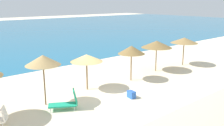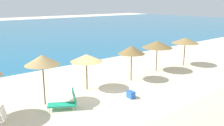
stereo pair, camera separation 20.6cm
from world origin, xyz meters
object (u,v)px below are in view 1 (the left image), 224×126
(beach_umbrella_3, at_px, (87,58))
(beach_umbrella_4, at_px, (131,50))
(cooler_box, at_px, (131,94))
(beach_umbrella_5, at_px, (157,44))
(beach_umbrella_2, at_px, (43,60))
(lounge_chair_1, at_px, (67,102))
(beach_umbrella_6, at_px, (184,40))

(beach_umbrella_3, height_order, beach_umbrella_4, beach_umbrella_4)
(beach_umbrella_3, bearing_deg, cooler_box, -68.92)
(beach_umbrella_5, height_order, cooler_box, beach_umbrella_5)
(beach_umbrella_3, distance_m, cooler_box, 3.69)
(beach_umbrella_2, distance_m, lounge_chair_1, 2.59)
(lounge_chair_1, bearing_deg, beach_umbrella_5, -47.98)
(beach_umbrella_2, relative_size, lounge_chair_1, 1.75)
(beach_umbrella_3, distance_m, beach_umbrella_6, 10.32)
(beach_umbrella_2, xyz_separation_m, beach_umbrella_5, (10.11, 0.51, -0.31))
(beach_umbrella_4, height_order, beach_umbrella_6, beach_umbrella_4)
(beach_umbrella_5, xyz_separation_m, cooler_box, (-5.76, -2.92, -2.04))
(beach_umbrella_2, relative_size, beach_umbrella_6, 1.13)
(beach_umbrella_6, relative_size, cooler_box, 4.97)
(beach_umbrella_6, bearing_deg, beach_umbrella_3, 178.06)
(cooler_box, bearing_deg, beach_umbrella_6, 15.86)
(beach_umbrella_4, relative_size, cooler_box, 5.08)
(lounge_chair_1, bearing_deg, beach_umbrella_4, -46.26)
(beach_umbrella_4, distance_m, beach_umbrella_6, 6.76)
(beach_umbrella_4, bearing_deg, beach_umbrella_5, 7.67)
(beach_umbrella_3, relative_size, beach_umbrella_5, 0.93)
(beach_umbrella_5, bearing_deg, cooler_box, -153.10)
(beach_umbrella_2, height_order, beach_umbrella_6, beach_umbrella_2)
(beach_umbrella_2, height_order, lounge_chair_1, beach_umbrella_2)
(beach_umbrella_3, xyz_separation_m, lounge_chair_1, (-2.66, -1.88, -1.70))
(beach_umbrella_3, xyz_separation_m, beach_umbrella_4, (3.56, -0.49, 0.16))
(beach_umbrella_4, relative_size, beach_umbrella_6, 1.02)
(cooler_box, bearing_deg, lounge_chair_1, 164.20)
(beach_umbrella_3, distance_m, beach_umbrella_4, 3.59)
(beach_umbrella_6, bearing_deg, beach_umbrella_4, -178.85)
(beach_umbrella_3, height_order, cooler_box, beach_umbrella_3)
(beach_umbrella_3, bearing_deg, beach_umbrella_6, -1.94)
(beach_umbrella_2, bearing_deg, beach_umbrella_6, 0.84)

